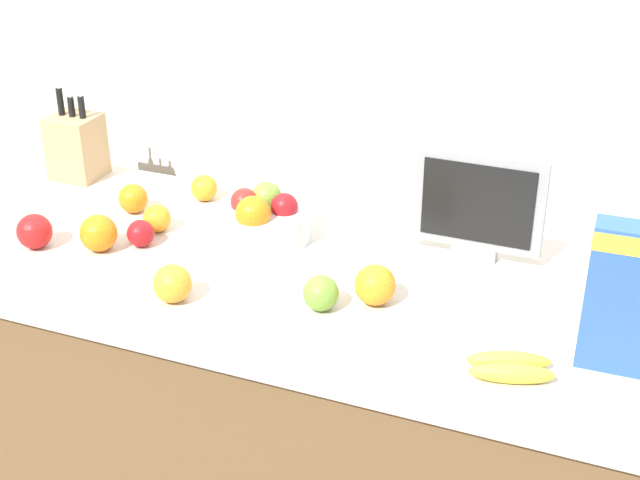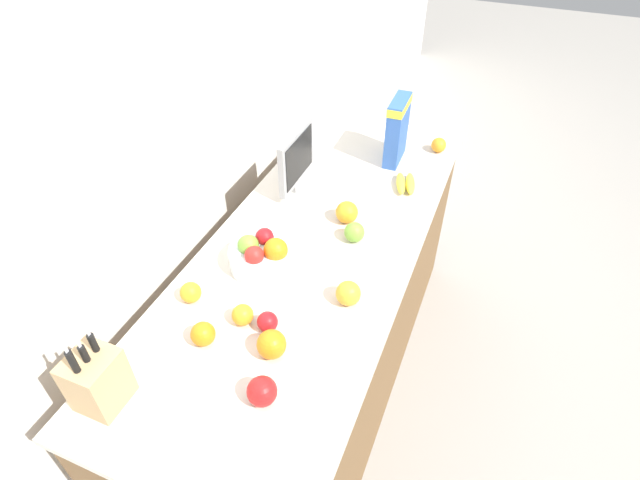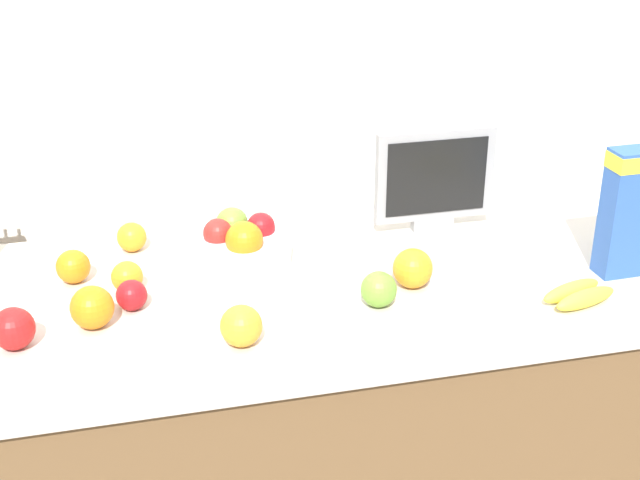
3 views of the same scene
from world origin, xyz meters
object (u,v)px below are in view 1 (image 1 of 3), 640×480
object	(u,v)px
banana_bunch	(510,367)
orange_near_bowl	(375,285)
knife_block	(76,146)
apple_middle	(141,233)
orange_back_center	(204,188)
orange_mid_right	(157,218)
fruit_bowl	(262,219)
orange_front_left	(172,284)
small_monitor	(478,204)
apple_rear	(321,293)
apple_leftmost	(34,231)
orange_front_center	(98,233)
orange_front_right	(133,199)

from	to	relation	value
banana_bunch	orange_near_bowl	bearing A→B (deg)	154.20
knife_block	apple_middle	world-z (taller)	knife_block
knife_block	orange_back_center	size ratio (longest dim) A/B	4.23
banana_bunch	orange_mid_right	xyz separation A→B (m)	(-0.92, 0.28, 0.02)
fruit_bowl	orange_near_bowl	world-z (taller)	fruit_bowl
knife_block	orange_front_left	distance (m)	0.77
small_monitor	orange_back_center	size ratio (longest dim) A/B	4.27
fruit_bowl	apple_rear	size ratio (longest dim) A/B	3.03
small_monitor	apple_middle	world-z (taller)	small_monitor
banana_bunch	orange_near_bowl	world-z (taller)	orange_near_bowl
knife_block	apple_leftmost	world-z (taller)	knife_block
banana_bunch	apple_leftmost	size ratio (longest dim) A/B	2.09
orange_near_bowl	orange_front_center	size ratio (longest dim) A/B	1.00
orange_front_center	orange_back_center	bearing A→B (deg)	74.53
orange_near_bowl	apple_middle	bearing A→B (deg)	175.96
fruit_bowl	orange_mid_right	bearing A→B (deg)	-166.62
knife_block	orange_front_right	bearing A→B (deg)	-28.39
orange_front_left	knife_block	bearing A→B (deg)	139.96
fruit_bowl	orange_front_right	bearing A→B (deg)	178.34
orange_near_bowl	orange_front_left	distance (m)	0.43
fruit_bowl	orange_front_center	world-z (taller)	fruit_bowl
knife_block	small_monitor	bearing A→B (deg)	-3.29
orange_front_center	apple_middle	bearing A→B (deg)	34.35
apple_middle	banana_bunch	bearing A→B (deg)	-12.04
banana_bunch	orange_front_left	xyz separation A→B (m)	(-0.72, 0.00, 0.02)
orange_front_left	banana_bunch	bearing A→B (deg)	-0.27
banana_bunch	orange_front_left	distance (m)	0.72
knife_block	banana_bunch	xyz separation A→B (m)	(1.31, -0.50, -0.07)
orange_mid_right	orange_back_center	world-z (taller)	orange_back_center
fruit_bowl	banana_bunch	distance (m)	0.75
orange_front_left	orange_mid_right	bearing A→B (deg)	126.57
apple_rear	orange_front_center	distance (m)	0.59
orange_back_center	banana_bunch	bearing A→B (deg)	-28.14
orange_mid_right	orange_back_center	xyz separation A→B (m)	(0.02, 0.20, 0.00)
apple_leftmost	orange_near_bowl	distance (m)	0.83
small_monitor	orange_front_center	world-z (taller)	small_monitor
orange_front_center	orange_back_center	xyz separation A→B (m)	(0.09, 0.34, -0.01)
orange_near_bowl	orange_front_center	bearing A→B (deg)	-179.00
knife_block	banana_bunch	distance (m)	1.40
apple_middle	orange_front_right	xyz separation A→B (m)	(-0.12, 0.16, 0.00)
orange_front_left	orange_front_right	distance (m)	0.47
banana_bunch	orange_front_right	size ratio (longest dim) A/B	2.33
apple_middle	orange_back_center	xyz separation A→B (m)	(0.01, 0.29, 0.00)
orange_mid_right	orange_front_right	world-z (taller)	orange_front_right
orange_front_center	orange_front_right	world-z (taller)	orange_front_center
apple_middle	orange_front_center	xyz separation A→B (m)	(-0.08, -0.05, 0.01)
apple_leftmost	orange_near_bowl	size ratio (longest dim) A/B	0.95
apple_leftmost	orange_back_center	world-z (taller)	apple_leftmost
banana_bunch	apple_middle	xyz separation A→B (m)	(-0.92, 0.20, 0.01)
orange_front_left	orange_front_right	bearing A→B (deg)	132.43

